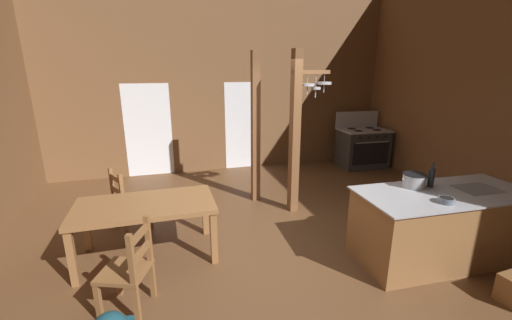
% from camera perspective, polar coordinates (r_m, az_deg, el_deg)
% --- Properties ---
extents(ground_plane, '(8.62, 8.47, 0.10)m').
position_cam_1_polar(ground_plane, '(4.60, 4.69, -15.90)').
color(ground_plane, brown).
extents(wall_back, '(8.62, 0.14, 4.30)m').
position_cam_1_polar(wall_back, '(7.68, -5.57, 14.25)').
color(wall_back, brown).
rests_on(wall_back, ground_plane).
extents(glazed_door_back_left, '(1.00, 0.01, 2.05)m').
position_cam_1_polar(glazed_door_back_left, '(7.60, -18.43, 4.93)').
color(glazed_door_back_left, white).
rests_on(glazed_door_back_left, ground_plane).
extents(glazed_panel_back_right, '(0.84, 0.01, 2.05)m').
position_cam_1_polar(glazed_panel_back_right, '(7.80, -2.41, 6.01)').
color(glazed_panel_back_right, white).
rests_on(glazed_panel_back_right, ground_plane).
extents(kitchen_island, '(2.20, 1.05, 0.90)m').
position_cam_1_polar(kitchen_island, '(4.78, 29.75, -9.97)').
color(kitchen_island, olive).
rests_on(kitchen_island, ground_plane).
extents(stove_range, '(1.18, 0.87, 1.32)m').
position_cam_1_polar(stove_range, '(8.39, 18.21, 2.13)').
color(stove_range, '#2F2F2F').
rests_on(stove_range, ground_plane).
extents(support_post_with_pot_rack, '(0.71, 0.28, 2.65)m').
position_cam_1_polar(support_post_with_pot_rack, '(5.30, 7.30, 5.80)').
color(support_post_with_pot_rack, brown).
rests_on(support_post_with_pot_rack, ground_plane).
extents(support_post_center, '(0.14, 0.14, 2.65)m').
position_cam_1_polar(support_post_center, '(5.73, -0.07, 5.46)').
color(support_post_center, brown).
rests_on(support_post_center, ground_plane).
extents(dining_table, '(1.71, 0.91, 0.74)m').
position_cam_1_polar(dining_table, '(4.34, -18.89, -8.31)').
color(dining_table, olive).
rests_on(dining_table, ground_plane).
extents(ladderback_chair_near_window, '(0.59, 0.59, 0.95)m').
position_cam_1_polar(ladderback_chair_near_window, '(5.25, -21.63, -6.70)').
color(ladderback_chair_near_window, brown).
rests_on(ladderback_chair_near_window, ground_plane).
extents(ladderback_chair_by_post, '(0.57, 0.57, 0.95)m').
position_cam_1_polar(ladderback_chair_by_post, '(3.59, -21.41, -17.55)').
color(ladderback_chair_by_post, brown).
rests_on(ladderback_chair_by_post, ground_plane).
extents(stockpot_on_counter, '(0.35, 0.28, 0.17)m').
position_cam_1_polar(stockpot_on_counter, '(4.59, 26.05, -3.25)').
color(stockpot_on_counter, '#A8AAB2').
rests_on(stockpot_on_counter, kitchen_island).
extents(mixing_bowl_on_counter, '(0.18, 0.18, 0.06)m').
position_cam_1_polar(mixing_bowl_on_counter, '(4.25, 30.49, -6.14)').
color(mixing_bowl_on_counter, slate).
rests_on(mixing_bowl_on_counter, kitchen_island).
extents(bottle_tall_on_counter, '(0.08, 0.08, 0.32)m').
position_cam_1_polar(bottle_tall_on_counter, '(4.68, 28.49, -2.68)').
color(bottle_tall_on_counter, '#1E2328').
rests_on(bottle_tall_on_counter, kitchen_island).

